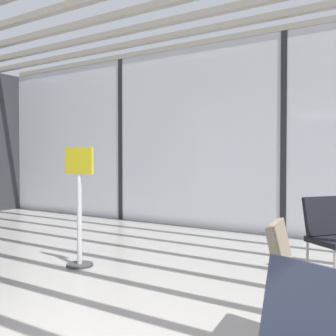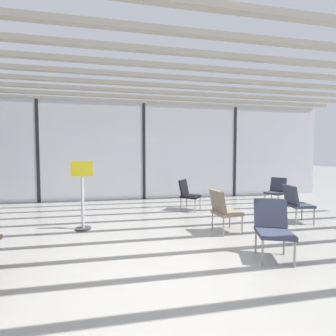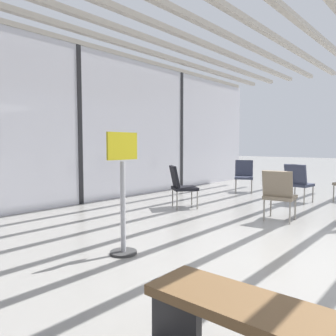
% 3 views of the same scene
% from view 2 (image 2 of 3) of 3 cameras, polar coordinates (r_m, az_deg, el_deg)
% --- Properties ---
extents(ground_plane, '(60.00, 60.00, 0.00)m').
position_cam_2_polar(ground_plane, '(3.34, 1.09, -24.35)').
color(ground_plane, gray).
extents(glass_curtain_wall, '(14.00, 0.08, 3.42)m').
position_cam_2_polar(glass_curtain_wall, '(8.14, -6.14, 4.15)').
color(glass_curtain_wall, silver).
rests_on(glass_curtain_wall, ground).
extents(window_mullion_0, '(0.10, 0.12, 3.42)m').
position_cam_2_polar(window_mullion_0, '(8.62, -30.08, 3.70)').
color(window_mullion_0, black).
rests_on(window_mullion_0, ground).
extents(window_mullion_1, '(0.10, 0.12, 3.42)m').
position_cam_2_polar(window_mullion_1, '(8.14, -6.14, 4.15)').
color(window_mullion_1, black).
rests_on(window_mullion_1, ground).
extents(window_mullion_2, '(0.10, 0.12, 3.42)m').
position_cam_2_polar(window_mullion_2, '(9.09, 16.50, 3.92)').
color(window_mullion_2, black).
rests_on(window_mullion_2, ground).
extents(ceiling_slats, '(13.72, 6.72, 0.10)m').
position_cam_2_polar(ceiling_slats, '(5.22, -3.39, 24.68)').
color(ceiling_slats, gray).
rests_on(ceiling_slats, glass_curtain_wall).
extents(parked_airplane, '(12.05, 4.23, 4.23)m').
position_cam_2_polar(parked_airplane, '(14.39, -8.42, 5.22)').
color(parked_airplane, silver).
rests_on(parked_airplane, ground).
extents(lounge_chair_0, '(0.58, 0.54, 0.87)m').
position_cam_2_polar(lounge_chair_0, '(6.04, 29.69, -7.37)').
color(lounge_chair_0, '#33384C').
rests_on(lounge_chair_0, ground).
extents(lounge_chair_1, '(0.59, 0.55, 0.87)m').
position_cam_2_polar(lounge_chair_1, '(4.69, 13.83, -9.94)').
color(lounge_chair_1, '#7F705B').
rests_on(lounge_chair_1, ground).
extents(lounge_chair_2, '(0.63, 0.66, 0.87)m').
position_cam_2_polar(lounge_chair_2, '(3.85, 25.01, -13.00)').
color(lounge_chair_2, '#33384C').
rests_on(lounge_chair_2, ground).
extents(lounge_chair_3, '(0.71, 0.70, 0.87)m').
position_cam_2_polar(lounge_chair_3, '(6.47, 5.05, -6.32)').
color(lounge_chair_3, black).
rests_on(lounge_chair_3, ground).
extents(lounge_chair_4, '(0.69, 0.67, 0.87)m').
position_cam_2_polar(lounge_chair_4, '(7.83, 25.78, -4.99)').
color(lounge_chair_4, '#33384C').
rests_on(lounge_chair_4, ground).
extents(info_sign, '(0.44, 0.32, 1.44)m').
position_cam_2_polar(info_sign, '(5.07, -20.87, -6.98)').
color(info_sign, '#333333').
rests_on(info_sign, ground).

